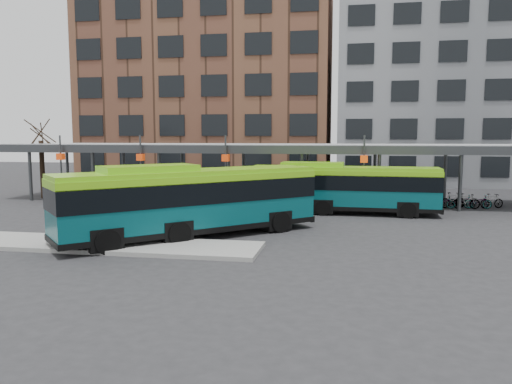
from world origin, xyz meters
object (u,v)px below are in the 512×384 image
at_px(bus_rear, 342,187).
at_px(pedestrian, 124,224).
at_px(bus_front, 191,199).
at_px(tree, 42,166).

distance_m(bus_rear, pedestrian, 14.42).
bearing_deg(bus_front, tree, 98.75).
distance_m(tree, bus_rear, 23.00).
xyz_separation_m(bus_front, bus_rear, (6.90, 8.76, -0.17)).
relative_size(bus_front, pedestrian, 6.97).
relative_size(bus_front, bus_rear, 0.96).
distance_m(bus_front, bus_rear, 11.15).
bearing_deg(tree, pedestrian, -47.48).
bearing_deg(bus_rear, pedestrian, -127.59).
xyz_separation_m(bus_rear, pedestrian, (-9.15, -11.12, -0.65)).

